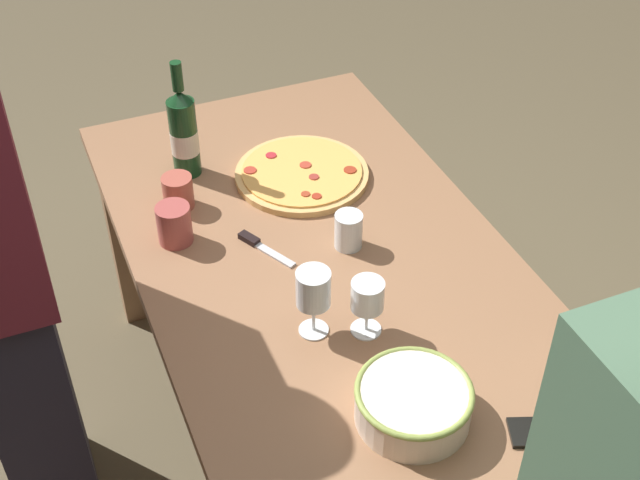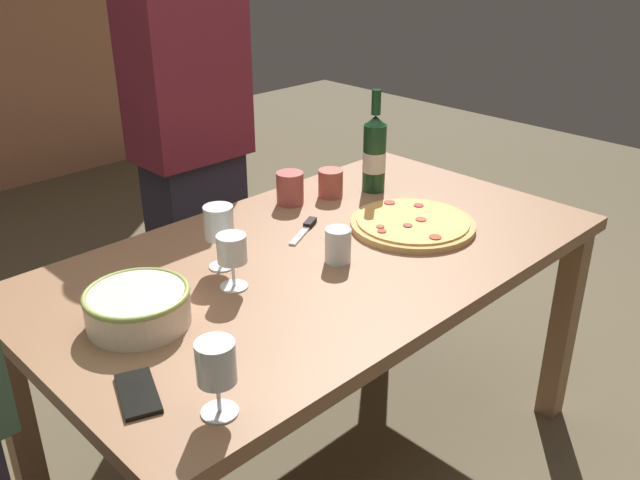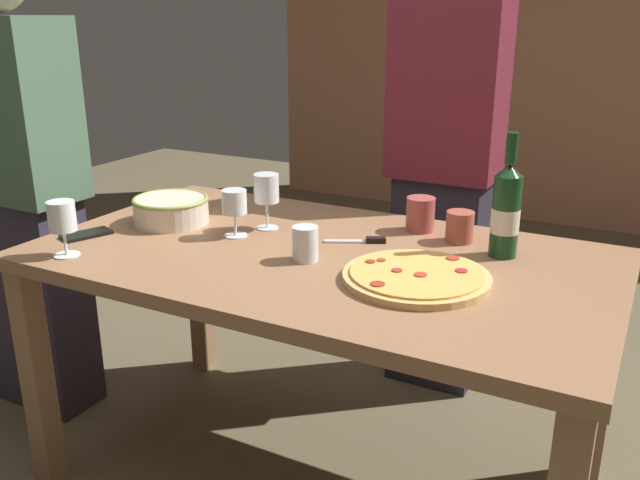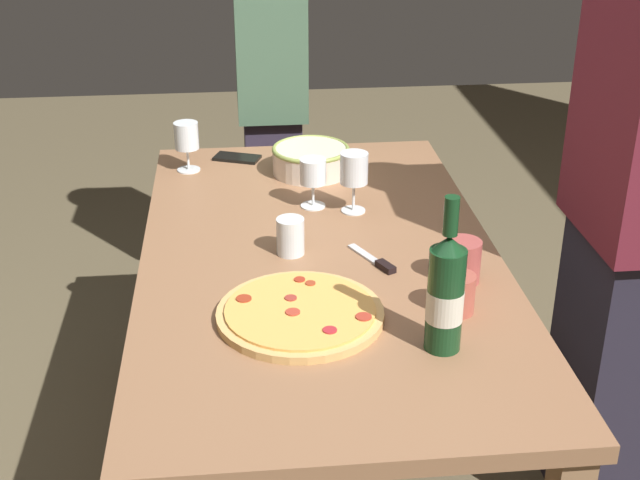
% 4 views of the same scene
% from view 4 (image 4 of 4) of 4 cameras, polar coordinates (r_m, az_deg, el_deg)
% --- Properties ---
extents(dining_table, '(1.60, 0.90, 0.75)m').
position_cam_4_polar(dining_table, '(2.25, -0.00, -2.95)').
color(dining_table, '#926646').
rests_on(dining_table, ground).
extents(pizza, '(0.37, 0.37, 0.03)m').
position_cam_4_polar(pizza, '(1.93, -1.30, -4.80)').
color(pizza, '#DFAC64').
rests_on(pizza, dining_table).
extents(serving_bowl, '(0.24, 0.24, 0.08)m').
position_cam_4_polar(serving_bowl, '(2.69, -0.60, 5.32)').
color(serving_bowl, beige).
rests_on(serving_bowl, dining_table).
extents(wine_bottle, '(0.08, 0.08, 0.34)m').
position_cam_4_polar(wine_bottle, '(1.78, 8.19, -3.41)').
color(wine_bottle, '#153C1D').
rests_on(wine_bottle, dining_table).
extents(wine_glass_near_pizza, '(0.07, 0.07, 0.16)m').
position_cam_4_polar(wine_glass_near_pizza, '(2.72, -8.70, 6.64)').
color(wine_glass_near_pizza, white).
rests_on(wine_glass_near_pizza, dining_table).
extents(wine_glass_by_bottle, '(0.07, 0.07, 0.14)m').
position_cam_4_polar(wine_glass_by_bottle, '(2.43, -0.46, 4.38)').
color(wine_glass_by_bottle, white).
rests_on(wine_glass_by_bottle, dining_table).
extents(wine_glass_far_left, '(0.08, 0.08, 0.17)m').
position_cam_4_polar(wine_glass_far_left, '(2.39, 2.23, 4.59)').
color(wine_glass_far_left, white).
rests_on(wine_glass_far_left, dining_table).
extents(cup_amber, '(0.08, 0.08, 0.09)m').
position_cam_4_polar(cup_amber, '(1.96, 8.91, -3.46)').
color(cup_amber, '#B05343').
rests_on(cup_amber, dining_table).
extents(cup_ceramic, '(0.07, 0.07, 0.10)m').
position_cam_4_polar(cup_ceramic, '(2.19, -1.94, 0.25)').
color(cup_ceramic, white).
rests_on(cup_ceramic, dining_table).
extents(cup_spare, '(0.09, 0.09, 0.10)m').
position_cam_4_polar(cup_spare, '(2.08, 9.26, -1.37)').
color(cup_spare, '#AA4C47').
rests_on(cup_spare, dining_table).
extents(cell_phone, '(0.12, 0.16, 0.01)m').
position_cam_4_polar(cell_phone, '(2.83, -5.43, 5.36)').
color(cell_phone, black).
rests_on(cell_phone, dining_table).
extents(pizza_knife, '(0.17, 0.10, 0.02)m').
position_cam_4_polar(pizza_knife, '(2.16, 3.74, -1.42)').
color(pizza_knife, silver).
rests_on(pizza_knife, dining_table).
extents(person_host, '(0.41, 0.24, 1.60)m').
position_cam_4_polar(person_host, '(3.21, -3.22, 8.95)').
color(person_host, '#332B3E').
rests_on(person_host, ground).
extents(person_guest_left, '(0.38, 0.24, 1.67)m').
position_cam_4_polar(person_guest_left, '(2.27, 19.65, 1.10)').
color(person_guest_left, '#262231').
rests_on(person_guest_left, ground).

